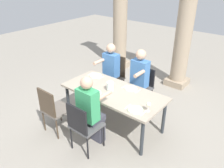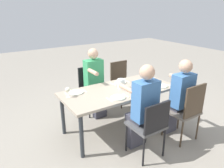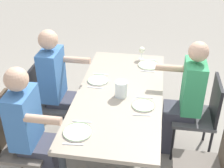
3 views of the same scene
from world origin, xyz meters
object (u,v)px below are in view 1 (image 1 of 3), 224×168
at_px(plate_0, 96,75).
at_px(water_pitcher, 110,87).
at_px(plate_1, 96,92).
at_px(plate_2, 131,88).
at_px(chair_mid_south, 83,124).
at_px(diner_woman_green, 91,110).
at_px(dining_table, 113,94).
at_px(chair_west_south, 53,108).
at_px(chair_west_north, 114,74).
at_px(diner_guest_third, 109,71).
at_px(stone_column_near, 120,16).
at_px(stone_column_centre, 185,27).
at_px(diner_man_white, 138,80).
at_px(wine_glass_3, 149,105).
at_px(plate_3, 135,110).
at_px(chair_mid_north, 142,85).

relative_size(plate_0, water_pitcher, 1.54).
xyz_separation_m(plate_1, plate_2, (0.41, 0.52, -0.00)).
height_order(chair_mid_south, diner_woman_green, diner_woman_green).
bearing_deg(dining_table, chair_west_south, -127.84).
distance_m(chair_west_north, water_pitcher, 1.10).
xyz_separation_m(diner_guest_third, stone_column_near, (-0.99, 1.66, 0.82)).
distance_m(stone_column_near, water_pitcher, 2.94).
distance_m(dining_table, stone_column_near, 2.99).
height_order(stone_column_centre, plate_0, stone_column_centre).
distance_m(diner_man_white, wine_glass_3, 1.13).
bearing_deg(diner_woman_green, water_pitcher, 102.29).
bearing_deg(plate_3, plate_1, 179.75).
distance_m(stone_column_near, wine_glass_3, 3.59).
relative_size(dining_table, stone_column_centre, 0.63).
bearing_deg(plate_2, chair_mid_north, 102.20).
bearing_deg(wine_glass_3, water_pitcher, 171.13).
distance_m(stone_column_near, plate_2, 2.90).
bearing_deg(chair_mid_south, stone_column_centre, 87.41).
relative_size(diner_woman_green, water_pitcher, 7.96).
height_order(chair_west_south, stone_column_near, stone_column_near).
distance_m(plate_2, water_pitcher, 0.40).
relative_size(stone_column_centre, plate_0, 11.94).
bearing_deg(stone_column_centre, plate_3, -80.55).
height_order(diner_woman_green, diner_man_white, diner_man_white).
distance_m(diner_man_white, stone_column_centre, 1.84).
bearing_deg(diner_woman_green, diner_man_white, 90.00).
relative_size(diner_woman_green, plate_3, 5.12).
height_order(dining_table, plate_3, plate_3).
bearing_deg(chair_west_south, stone_column_centre, 74.43).
height_order(chair_mid_north, diner_woman_green, diner_woman_green).
bearing_deg(plate_3, dining_table, 158.41).
bearing_deg(wine_glass_3, chair_west_north, 145.63).
xyz_separation_m(chair_mid_north, diner_man_white, (0.00, -0.17, 0.19)).
xyz_separation_m(stone_column_near, plate_0, (0.98, -2.08, -0.77)).
height_order(diner_guest_third, plate_0, diner_guest_third).
height_order(chair_mid_south, water_pitcher, chair_mid_south).
bearing_deg(chair_west_south, plate_2, 52.15).
bearing_deg(stone_column_centre, diner_guest_third, -118.32).
distance_m(plate_1, wine_glass_3, 1.04).
relative_size(chair_west_south, diner_guest_third, 0.70).
bearing_deg(stone_column_centre, wine_glass_3, -76.45).
xyz_separation_m(chair_mid_north, stone_column_near, (-1.74, 1.49, 0.99)).
relative_size(diner_man_white, water_pitcher, 8.14).
relative_size(dining_table, plate_0, 7.51).
bearing_deg(diner_guest_third, diner_man_white, -0.21).
relative_size(diner_woman_green, diner_guest_third, 1.00).
xyz_separation_m(chair_west_south, plate_3, (1.33, 0.60, 0.22)).
bearing_deg(diner_guest_third, wine_glass_3, -29.32).
distance_m(diner_guest_third, plate_2, 0.97).
distance_m(stone_column_centre, plate_3, 2.75).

